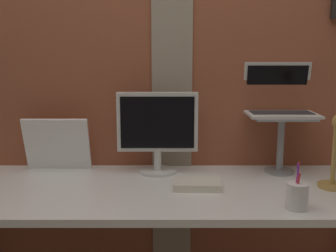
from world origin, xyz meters
name	(u,v)px	position (x,y,z in m)	size (l,w,h in m)	color
brick_wall_back	(157,75)	(0.00, 0.42, 1.18)	(3.14, 0.16, 2.35)	brown
desk	(168,202)	(0.06, 0.02, 0.65)	(1.97, 0.68, 0.72)	white
monitor	(159,127)	(0.01, 0.24, 0.94)	(0.38, 0.18, 0.39)	silver
laptop_stand	(283,135)	(0.60, 0.24, 0.90)	(0.28, 0.22, 0.28)	gray
laptop	(280,99)	(0.60, 0.31, 1.07)	(0.33, 0.26, 0.25)	silver
whiteboard_panel	(59,144)	(-0.48, 0.28, 0.85)	(0.31, 0.02, 0.27)	white
pen_cup	(299,196)	(0.54, -0.22, 0.77)	(0.08, 0.08, 0.18)	white
paper_clutter_stack	(199,184)	(0.19, 0.02, 0.74)	(0.20, 0.14, 0.03)	silver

